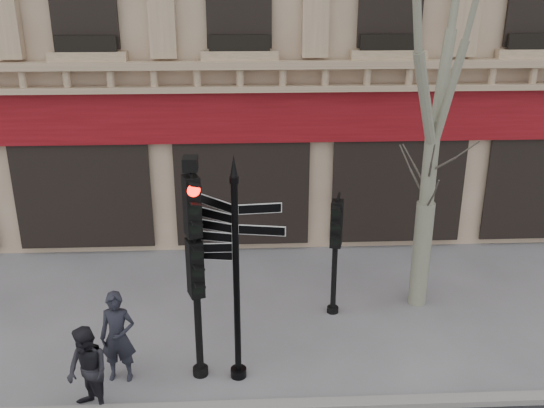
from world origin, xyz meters
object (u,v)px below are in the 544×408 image
Objects in this scene: traffic_signal_secondary at (336,236)px; pedestrian_a at (118,337)px; fingerpost at (235,234)px; pedestrian_b at (88,372)px; traffic_signal_main at (194,244)px.

pedestrian_a is at bearing -138.59° from traffic_signal_secondary.
pedestrian_b is at bearing -141.32° from fingerpost.
fingerpost reaches higher than pedestrian_a.
pedestrian_b is at bearing -106.55° from pedestrian_a.
pedestrian_a is at bearing -161.79° from fingerpost.
pedestrian_b is at bearing -131.62° from traffic_signal_secondary.
pedestrian_a is 0.95m from pedestrian_b.
fingerpost is 1.62× the size of traffic_signal_secondary.
traffic_signal_main is (-0.69, 0.08, -0.20)m from fingerpost.
pedestrian_b is at bearing -171.32° from traffic_signal_main.
fingerpost is 3.26m from pedestrian_b.
traffic_signal_main is 2.39× the size of pedestrian_a.
traffic_signal_secondary is 1.63× the size of pedestrian_b.
fingerpost is at bearing 2.01° from pedestrian_a.
traffic_signal_secondary is at bearing 30.24° from pedestrian_a.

